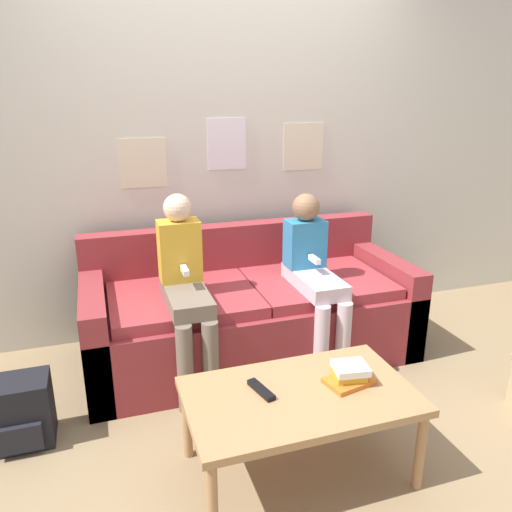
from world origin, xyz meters
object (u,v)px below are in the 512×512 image
object	(u,v)px
coffee_table	(300,401)
person_right	(314,272)
backpack	(20,412)
couch	(250,313)
tv_remote	(261,390)
person_left	(185,284)

from	to	relation	value
coffee_table	person_right	distance (m)	1.05
person_right	backpack	bearing A→B (deg)	-170.04
couch	tv_remote	bearing A→B (deg)	-104.85
person_right	tv_remote	bearing A→B (deg)	-126.60
person_left	couch	bearing A→B (deg)	24.63
couch	backpack	world-z (taller)	couch
tv_remote	backpack	world-z (taller)	tv_remote
person_left	tv_remote	world-z (taller)	person_left
tv_remote	backpack	bearing A→B (deg)	137.96
person_left	backpack	xyz separation A→B (m)	(-0.89, -0.30, -0.46)
person_left	person_right	distance (m)	0.80
person_left	person_right	world-z (taller)	person_left
couch	coffee_table	bearing A→B (deg)	-96.19
couch	tv_remote	distance (m)	1.10
coffee_table	person_right	size ratio (longest dim) A/B	0.94
tv_remote	person_right	bearing A→B (deg)	38.90
couch	coffee_table	distance (m)	1.13
couch	backpack	size ratio (longest dim) A/B	6.01
person_left	backpack	world-z (taller)	person_left
backpack	person_left	bearing A→B (deg)	18.73
coffee_table	tv_remote	world-z (taller)	tv_remote
tv_remote	backpack	size ratio (longest dim) A/B	0.51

